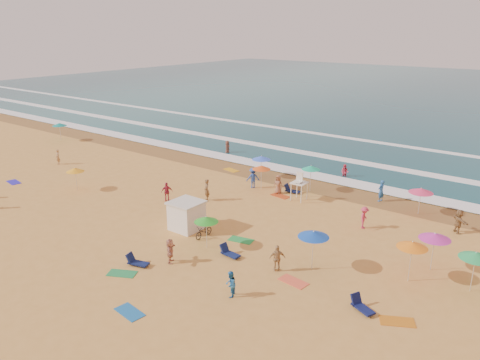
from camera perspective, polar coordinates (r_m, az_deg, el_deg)
The scene contains 12 objects.
ground at distance 34.51m, azimuth -2.10°, elevation -5.79°, with size 220.00×220.00×0.00m, color gold.
ocean at distance 111.09m, azimuth 26.76°, elevation 9.05°, with size 220.00×140.00×0.18m, color #0C4756.
wet_sand at distance 44.23m, azimuth 8.16°, elevation -0.46°, with size 220.00×220.00×0.00m, color olive.
surf_foam at distance 51.78m, azimuth 12.95°, elevation 2.14°, with size 200.00×18.70×0.05m.
cabana at distance 34.06m, azimuth -6.53°, elevation -4.40°, with size 2.00×2.00×2.00m, color white.
cabana_roof at distance 33.67m, azimuth -6.59°, elevation -2.73°, with size 2.20×2.20×0.12m, color silver.
bicycle at distance 32.90m, azimuth -4.43°, elevation -6.26°, with size 0.57×1.64×0.86m, color black.
lifeguard_stand at distance 39.68m, azimuth 7.23°, elevation -1.03°, with size 1.20×1.20×2.10m, color white, non-canonical shape.
beach_umbrellas at distance 34.80m, azimuth -2.60°, elevation -1.83°, with size 56.83×28.73×0.78m.
loungers at distance 29.33m, azimuth 1.26°, elevation -9.98°, with size 55.57×26.08×0.34m.
towels at distance 33.84m, azimuth -4.89°, elevation -6.32°, with size 41.86×24.03×0.03m.
beachgoers at distance 37.96m, azimuth 0.49°, elevation -2.15°, with size 39.49×26.16×2.13m.
Camera 1 is at (20.00, -24.37, 14.03)m, focal length 35.00 mm.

